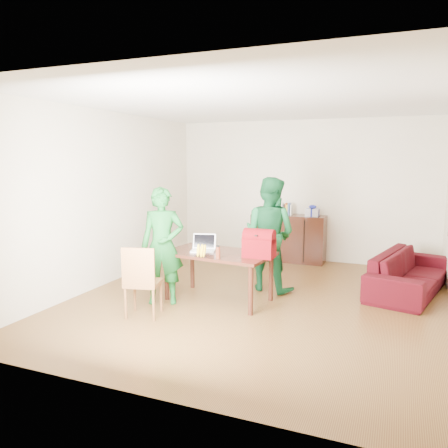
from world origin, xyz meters
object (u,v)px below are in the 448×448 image
at_px(person_near, 163,246).
at_px(person_far, 269,234).
at_px(chair, 143,295).
at_px(red_bag, 259,246).
at_px(sofa, 409,273).
at_px(laptop, 203,248).
at_px(bottle, 218,252).
at_px(table, 219,258).

bearing_deg(person_near, person_far, 20.08).
bearing_deg(chair, red_bag, 19.72).
xyz_separation_m(chair, red_bag, (1.25, 0.84, 0.57)).
relative_size(person_near, sofa, 0.79).
bearing_deg(chair, laptop, 51.18).
distance_m(chair, person_near, 0.76).
xyz_separation_m(person_near, bottle, (0.80, 0.03, -0.03)).
xyz_separation_m(table, red_bag, (0.61, -0.09, 0.23)).
distance_m(person_near, bottle, 0.81).
bearing_deg(sofa, person_far, 122.30).
bearing_deg(red_bag, sofa, 40.64).
xyz_separation_m(person_far, red_bag, (0.11, -0.85, -0.02)).
bearing_deg(red_bag, laptop, 177.70).
xyz_separation_m(laptop, sofa, (2.71, 1.44, -0.44)).
distance_m(table, chair, 1.18).
xyz_separation_m(chair, laptop, (0.41, 0.90, 0.46)).
bearing_deg(person_near, table, 5.61).
height_order(person_near, laptop, person_near).
relative_size(person_near, laptop, 4.26).
distance_m(bottle, sofa, 2.97).
distance_m(person_near, person_far, 1.64).
bearing_deg(table, laptop, -165.75).
height_order(table, sofa, table).
height_order(laptop, bottle, laptop).
distance_m(table, laptop, 0.26).
relative_size(person_far, red_bag, 4.22).
relative_size(chair, bottle, 5.31).
height_order(person_far, red_bag, person_far).
distance_m(table, bottle, 0.41).
xyz_separation_m(table, bottle, (0.14, -0.35, 0.17)).
xyz_separation_m(bottle, sofa, (2.34, 1.76, -0.48)).
bearing_deg(sofa, red_bag, 142.92).
bearing_deg(person_far, table, 70.67).
bearing_deg(sofa, chair, 141.02).
xyz_separation_m(chair, person_near, (-0.03, 0.55, 0.53)).
bearing_deg(person_near, bottle, -22.06).
height_order(person_near, red_bag, person_near).
relative_size(chair, sofa, 0.45).
bearing_deg(red_bag, table, 173.44).
distance_m(chair, person_far, 2.13).
xyz_separation_m(person_near, red_bag, (1.28, 0.29, 0.04)).
height_order(person_far, laptop, person_far).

